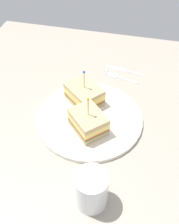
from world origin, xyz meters
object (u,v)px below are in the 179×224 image
at_px(sandwich_half_front, 84,94).
at_px(drink_glass, 91,191).
at_px(plate, 90,118).
at_px(fork, 116,76).
at_px(knife, 122,70).
at_px(sandwich_half_back, 88,122).

distance_m(sandwich_half_front, drink_glass, 0.30).
bearing_deg(plate, fork, 169.14).
bearing_deg(knife, sandwich_half_front, -24.08).
relative_size(plate, fork, 2.41).
bearing_deg(sandwich_half_front, sandwich_half_back, 19.55).
bearing_deg(sandwich_half_back, sandwich_half_front, -160.45).
xyz_separation_m(drink_glass, knife, (-0.48, -0.00, -0.04)).
relative_size(fork, knife, 0.90).
xyz_separation_m(sandwich_half_back, fork, (-0.25, 0.03, -0.04)).
bearing_deg(knife, plate, -12.40).
distance_m(plate, fork, 0.21).
bearing_deg(sandwich_half_front, fork, 155.16).
distance_m(sandwich_half_back, drink_glass, 0.20).
xyz_separation_m(plate, sandwich_half_front, (-0.06, -0.03, 0.03)).
bearing_deg(fork, drink_glass, 2.43).
height_order(plate, knife, plate).
distance_m(sandwich_half_back, fork, 0.26).
bearing_deg(sandwich_half_back, plate, -171.10).
bearing_deg(sandwich_half_front, drink_glass, 17.00).
bearing_deg(sandwich_half_front, knife, 155.92).
distance_m(drink_glass, fork, 0.44).
distance_m(sandwich_half_front, sandwich_half_back, 0.11).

